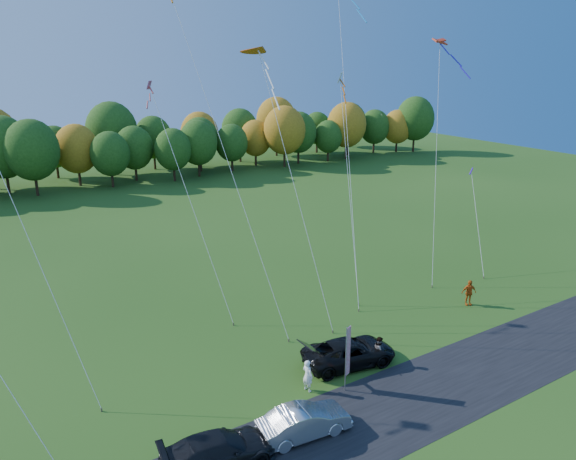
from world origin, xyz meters
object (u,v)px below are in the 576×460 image
person_east (469,293)px  feather_flag (348,351)px  silver_sedan (304,422)px  black_suv (349,352)px

person_east → feather_flag: feather_flag is taller
silver_sedan → feather_flag: size_ratio=1.20×
black_suv → feather_flag: (-1.73, -1.94, 1.54)m
feather_flag → black_suv: bearing=48.2°
person_east → feather_flag: 14.66m
silver_sedan → feather_flag: (4.14, 1.97, 1.56)m
black_suv → person_east: bearing=-71.4°
silver_sedan → feather_flag: feather_flag is taller
feather_flag → silver_sedan: bearing=-154.5°
black_suv → person_east: (12.40, 1.73, 0.18)m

